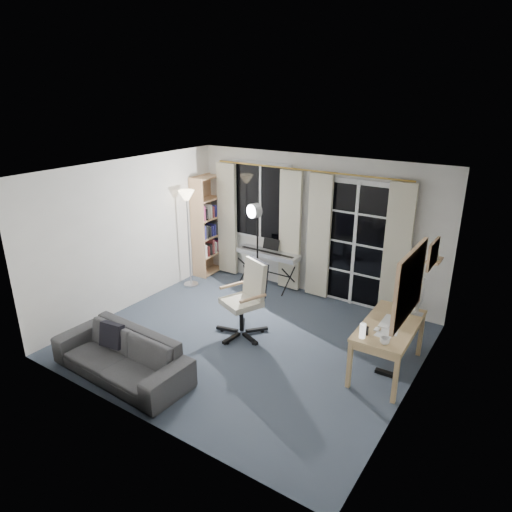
{
  "coord_description": "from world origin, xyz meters",
  "views": [
    {
      "loc": [
        3.25,
        -4.68,
        3.4
      ],
      "look_at": [
        -0.09,
        0.35,
        1.16
      ],
      "focal_mm": 32.0,
      "sensor_mm": 36.0,
      "label": 1
    }
  ],
  "objects_px": {
    "bookshelf": "(210,226)",
    "torchiere_lamp": "(187,210)",
    "office_chair": "(249,292)",
    "mug": "(385,340)",
    "sofa": "(120,349)",
    "desk": "(389,330)",
    "keyboard_piano": "(268,255)",
    "studio_light": "(255,223)",
    "monitor": "(419,296)"
  },
  "relations": [
    {
      "from": "sofa",
      "to": "monitor",
      "type": "bearing_deg",
      "value": 41.16
    },
    {
      "from": "desk",
      "to": "sofa",
      "type": "relative_size",
      "value": 0.66
    },
    {
      "from": "monitor",
      "to": "desk",
      "type": "bearing_deg",
      "value": -115.08
    },
    {
      "from": "keyboard_piano",
      "to": "monitor",
      "type": "height_order",
      "value": "monitor"
    },
    {
      "from": "monitor",
      "to": "keyboard_piano",
      "type": "bearing_deg",
      "value": 161.25
    },
    {
      "from": "keyboard_piano",
      "to": "office_chair",
      "type": "bearing_deg",
      "value": -67.18
    },
    {
      "from": "bookshelf",
      "to": "torchiere_lamp",
      "type": "relative_size",
      "value": 1.08
    },
    {
      "from": "monitor",
      "to": "mug",
      "type": "relative_size",
      "value": 4.4
    },
    {
      "from": "torchiere_lamp",
      "to": "monitor",
      "type": "xyz_separation_m",
      "value": [
        4.05,
        -0.21,
        -0.5
      ]
    },
    {
      "from": "keyboard_piano",
      "to": "desk",
      "type": "relative_size",
      "value": 0.94
    },
    {
      "from": "torchiere_lamp",
      "to": "mug",
      "type": "relative_size",
      "value": 16.13
    },
    {
      "from": "desk",
      "to": "mug",
      "type": "relative_size",
      "value": 11.52
    },
    {
      "from": "office_chair",
      "to": "mug",
      "type": "bearing_deg",
      "value": 13.81
    },
    {
      "from": "bookshelf",
      "to": "torchiere_lamp",
      "type": "distance_m",
      "value": 0.95
    },
    {
      "from": "keyboard_piano",
      "to": "office_chair",
      "type": "relative_size",
      "value": 1.06
    },
    {
      "from": "desk",
      "to": "studio_light",
      "type": "bearing_deg",
      "value": 162.74
    },
    {
      "from": "office_chair",
      "to": "torchiere_lamp",
      "type": "bearing_deg",
      "value": 178.44
    },
    {
      "from": "torchiere_lamp",
      "to": "keyboard_piano",
      "type": "bearing_deg",
      "value": 27.85
    },
    {
      "from": "keyboard_piano",
      "to": "bookshelf",
      "type": "bearing_deg",
      "value": 175.65
    },
    {
      "from": "bookshelf",
      "to": "sofa",
      "type": "bearing_deg",
      "value": -70.46
    },
    {
      "from": "monitor",
      "to": "sofa",
      "type": "height_order",
      "value": "monitor"
    },
    {
      "from": "studio_light",
      "to": "bookshelf",
      "type": "bearing_deg",
      "value": 174.58
    },
    {
      "from": "mug",
      "to": "bookshelf",
      "type": "bearing_deg",
      "value": 154.66
    },
    {
      "from": "keyboard_piano",
      "to": "mug",
      "type": "bearing_deg",
      "value": -33.42
    },
    {
      "from": "studio_light",
      "to": "office_chair",
      "type": "distance_m",
      "value": 1.24
    },
    {
      "from": "bookshelf",
      "to": "torchiere_lamp",
      "type": "xyz_separation_m",
      "value": [
        0.15,
        -0.78,
        0.51
      ]
    },
    {
      "from": "torchiere_lamp",
      "to": "desk",
      "type": "height_order",
      "value": "torchiere_lamp"
    },
    {
      "from": "office_chair",
      "to": "mug",
      "type": "distance_m",
      "value": 2.12
    },
    {
      "from": "monitor",
      "to": "sofa",
      "type": "bearing_deg",
      "value": -142.32
    },
    {
      "from": "keyboard_piano",
      "to": "sofa",
      "type": "xyz_separation_m",
      "value": [
        -0.12,
        -3.25,
        -0.28
      ]
    },
    {
      "from": "bookshelf",
      "to": "desk",
      "type": "xyz_separation_m",
      "value": [
        4.0,
        -1.44,
        -0.32
      ]
    },
    {
      "from": "office_chair",
      "to": "monitor",
      "type": "distance_m",
      "value": 2.29
    },
    {
      "from": "studio_light",
      "to": "monitor",
      "type": "height_order",
      "value": "studio_light"
    },
    {
      "from": "torchiere_lamp",
      "to": "desk",
      "type": "relative_size",
      "value": 1.4
    },
    {
      "from": "desk",
      "to": "monitor",
      "type": "relative_size",
      "value": 2.62
    },
    {
      "from": "torchiere_lamp",
      "to": "keyboard_piano",
      "type": "xyz_separation_m",
      "value": [
        1.25,
        0.66,
        -0.77
      ]
    },
    {
      "from": "keyboard_piano",
      "to": "mug",
      "type": "xyz_separation_m",
      "value": [
        2.7,
        -1.82,
        0.07
      ]
    },
    {
      "from": "studio_light",
      "to": "sofa",
      "type": "distance_m",
      "value": 2.83
    },
    {
      "from": "monitor",
      "to": "mug",
      "type": "height_order",
      "value": "monitor"
    },
    {
      "from": "keyboard_piano",
      "to": "studio_light",
      "type": "bearing_deg",
      "value": -76.95
    },
    {
      "from": "torchiere_lamp",
      "to": "sofa",
      "type": "bearing_deg",
      "value": -66.37
    },
    {
      "from": "sofa",
      "to": "office_chair",
      "type": "bearing_deg",
      "value": 69.36
    },
    {
      "from": "desk",
      "to": "sofa",
      "type": "distance_m",
      "value": 3.34
    },
    {
      "from": "sofa",
      "to": "desk",
      "type": "bearing_deg",
      "value": 37.29
    },
    {
      "from": "studio_light",
      "to": "sofa",
      "type": "height_order",
      "value": "studio_light"
    },
    {
      "from": "keyboard_piano",
      "to": "mug",
      "type": "distance_m",
      "value": 3.26
    },
    {
      "from": "bookshelf",
      "to": "desk",
      "type": "distance_m",
      "value": 4.27
    },
    {
      "from": "torchiere_lamp",
      "to": "monitor",
      "type": "bearing_deg",
      "value": -3.0
    },
    {
      "from": "torchiere_lamp",
      "to": "monitor",
      "type": "distance_m",
      "value": 4.09
    },
    {
      "from": "bookshelf",
      "to": "keyboard_piano",
      "type": "distance_m",
      "value": 1.43
    }
  ]
}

